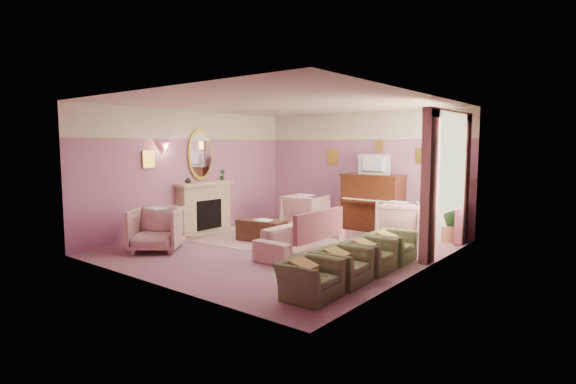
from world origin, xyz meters
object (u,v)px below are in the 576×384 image
Objects in this scene: floral_armchair_right at (397,219)px; olive_chair_b at (342,260)px; coffee_table at (262,231)px; side_table at (444,224)px; piano at (372,203)px; television at (372,163)px; olive_chair_d at (392,241)px; floral_armchair_front at (156,227)px; olive_chair_a at (310,273)px; sofa at (301,235)px; floral_armchair_left at (305,210)px; olive_chair_c at (369,250)px.

floral_armchair_right is 1.18× the size of olive_chair_b.
side_table is (2.97, 2.48, 0.12)m from coffee_table.
television is (0.00, -0.05, 0.95)m from piano.
television reaches higher than olive_chair_d.
floral_armchair_right and floral_armchair_front have the same top height.
olive_chair_b reaches higher than coffee_table.
floral_armchair_right is 1.02m from side_table.
floral_armchair_right is 1.18× the size of olive_chair_a.
floral_armchair_front is at bearing -148.40° from sofa.
olive_chair_a is 1.00× the size of olive_chair_d.
floral_armchair_front is at bearing 174.77° from olive_chair_a.
olive_chair_a is 1.12× the size of side_table.
side_table is at bearing -1.33° from piano.
side_table is (0.77, 0.65, -0.11)m from floral_armchair_right.
television reaches higher than side_table.
sofa is 1.78m from olive_chair_b.
side_table reaches higher than olive_chair_b.
television is 0.86× the size of floral_armchair_left.
side_table is at bearing 87.56° from olive_chair_c.
olive_chair_c is (1.59, -3.12, -0.31)m from piano.
floral_armchair_left is 1.18× the size of olive_chair_c.
sofa is 2.33m from olive_chair_a.
television reaches higher than floral_armchair_front.
floral_armchair_left reaches higher than olive_chair_c.
olive_chair_a is at bearing -50.56° from sofa.
olive_chair_c is at bearing -63.03° from piano.
olive_chair_b is (2.94, -3.12, -0.12)m from floral_armchair_left.
side_table is (3.08, 0.79, -0.11)m from floral_armchair_left.
piano is 1.40× the size of coffee_table.
television is 1.02× the size of olive_chair_a.
floral_armchair_left is at bearing 133.37° from olive_chair_b.
olive_chair_b is (2.84, -1.42, 0.11)m from coffee_table.
floral_armchair_left is at bearing 142.04° from olive_chair_c.
floral_armchair_left is 4.29m from olive_chair_b.
floral_armchair_front is 3.87m from olive_chair_b.
olive_chair_c is at bearing -75.23° from floral_armchair_right.
television is 2.13m from side_table.
floral_armchair_left is (-1.46, 2.14, 0.09)m from sofa.
piano reaches higher than olive_chair_b.
olive_chair_c is (0.00, 1.64, 0.00)m from olive_chair_a.
floral_armchair_front is at bearing -103.98° from floral_armchair_left.
floral_armchair_right is 1.74m from olive_chair_d.
olive_chair_b is 1.64m from olive_chair_d.
sofa is at bearing -155.98° from olive_chair_d.
side_table is at bearing 40.30° from floral_armchair_right.
coffee_table is at bearing 153.36° from olive_chair_b.
olive_chair_c is at bearing -92.44° from side_table.
floral_armchair_left reaches higher than side_table.
side_table is (1.72, 0.01, -1.25)m from television.
floral_armchair_right reaches higher than olive_chair_c.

